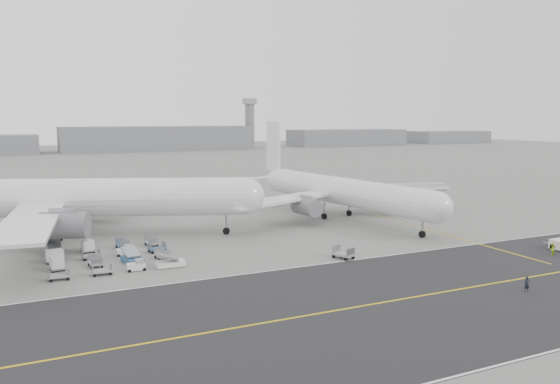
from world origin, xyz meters
name	(u,v)px	position (x,y,z in m)	size (l,w,h in m)	color
ground	(296,263)	(0.00, 0.00, 0.00)	(700.00, 700.00, 0.00)	gray
taxiway	(413,297)	(5.02, -17.98, 0.01)	(220.00, 59.00, 0.03)	#272629
horizon_buildings	(142,151)	(30.00, 260.00, 0.00)	(520.00, 28.00, 28.00)	gray
control_tower	(250,122)	(100.00, 265.00, 16.25)	(7.00, 7.00, 31.25)	gray
airliner_a	(68,198)	(-26.05, 29.89, 6.32)	(60.69, 59.52, 21.98)	white
airliner_b	(338,191)	(22.01, 25.89, 5.28)	(51.88, 52.81, 18.30)	white
jet_bridge	(413,191)	(41.00, 27.12, 3.96)	(15.16, 6.63, 5.68)	gray
gse_cluster	(111,260)	(-22.17, 11.51, 0.00)	(20.69, 19.95, 1.84)	#97969C
stray_dolly	(343,259)	(6.77, -0.88, 0.00)	(1.73, 2.81, 1.73)	silver
ground_crew_a	(527,284)	(17.57, -21.76, 0.86)	(0.63, 0.41, 1.71)	black
ground_crew_b	(552,249)	(34.06, -11.75, 0.86)	(0.83, 0.65, 1.71)	#9CC517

